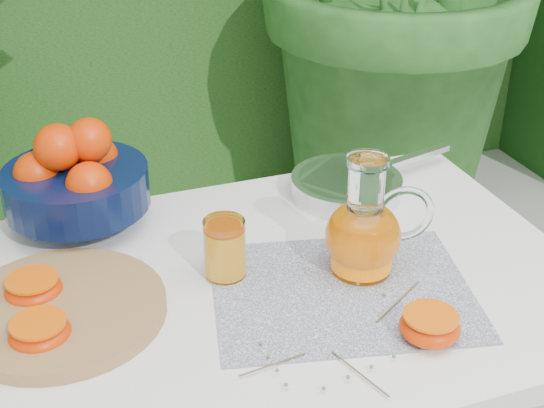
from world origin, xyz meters
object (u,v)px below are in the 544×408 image
object	(u,v)px
cutting_board	(61,310)
fruit_bowl	(75,178)
saute_pan	(348,185)
white_table	(276,320)
juice_pitcher	(365,232)

from	to	relation	value
cutting_board	fruit_bowl	world-z (taller)	fruit_bowl
fruit_bowl	saute_pan	distance (m)	0.51
cutting_board	saute_pan	xyz separation A→B (m)	(0.57, 0.20, 0.01)
white_table	fruit_bowl	size ratio (longest dim) A/B	3.12
fruit_bowl	saute_pan	world-z (taller)	fruit_bowl
cutting_board	fruit_bowl	size ratio (longest dim) A/B	0.99
cutting_board	saute_pan	bearing A→B (deg)	19.82
white_table	juice_pitcher	distance (m)	0.21
white_table	cutting_board	distance (m)	0.35
cutting_board	fruit_bowl	distance (m)	0.29
saute_pan	white_table	bearing A→B (deg)	-135.54
juice_pitcher	saute_pan	distance (m)	0.27
cutting_board	fruit_bowl	bearing A→B (deg)	76.79
white_table	saute_pan	xyz separation A→B (m)	(0.23, 0.23, 0.10)
juice_pitcher	white_table	bearing A→B (deg)	170.33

